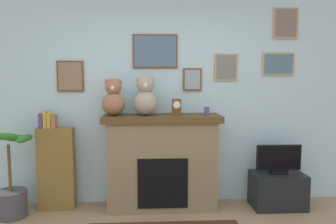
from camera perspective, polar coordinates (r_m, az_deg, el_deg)
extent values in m
cube|color=silver|center=(4.24, -0.50, 1.84)|extent=(5.20, 0.12, 2.60)
cube|color=brown|center=(4.16, -2.25, 10.49)|extent=(0.56, 0.02, 0.42)
cube|color=slate|center=(4.15, -2.24, 10.50)|extent=(0.52, 0.00, 0.38)
cube|color=brown|center=(4.18, 4.25, 5.65)|extent=(0.23, 0.02, 0.28)
cube|color=#85A2A3|center=(4.17, 4.27, 5.65)|extent=(0.19, 0.00, 0.24)
cube|color=tan|center=(4.47, 18.61, 7.92)|extent=(0.41, 0.02, 0.29)
cube|color=slate|center=(4.46, 18.67, 7.92)|extent=(0.37, 0.00, 0.25)
cube|color=tan|center=(4.54, 19.76, 14.32)|extent=(0.32, 0.02, 0.39)
cube|color=#746158|center=(4.53, 19.81, 14.34)|extent=(0.28, 0.00, 0.35)
cube|color=brown|center=(4.26, -16.60, 5.98)|extent=(0.33, 0.02, 0.38)
cube|color=#856952|center=(4.25, -16.64, 5.98)|extent=(0.29, 0.00, 0.34)
cube|color=tan|center=(4.26, 10.06, 7.67)|extent=(0.29, 0.02, 0.34)
cube|color=slate|center=(4.25, 10.10, 7.67)|extent=(0.25, 0.00, 0.30)
cube|color=#7F6E4D|center=(4.09, -1.05, -9.16)|extent=(1.30, 0.44, 1.08)
cube|color=#503A1D|center=(3.98, -1.06, -1.09)|extent=(1.42, 0.50, 0.08)
cube|color=black|center=(3.92, -0.91, -12.32)|extent=(0.59, 0.02, 0.59)
cube|color=brown|center=(4.27, -18.77, -9.31)|extent=(0.43, 0.16, 1.01)
cube|color=#563776|center=(4.20, -21.05, -1.39)|extent=(0.05, 0.13, 0.18)
cube|color=gold|center=(4.18, -20.42, -1.22)|extent=(0.04, 0.13, 0.20)
cube|color=gold|center=(4.17, -19.80, -1.39)|extent=(0.05, 0.13, 0.18)
cube|color=#996542|center=(4.16, -19.11, -1.55)|extent=(0.05, 0.13, 0.16)
cylinder|color=#3F3F44|center=(4.34, -25.56, -14.18)|extent=(0.35, 0.35, 0.31)
cylinder|color=brown|center=(4.21, -25.83, -8.73)|extent=(0.04, 0.04, 0.54)
ellipsoid|color=#2A7932|center=(4.06, -23.65, -4.23)|extent=(0.13, 0.37, 0.08)
ellipsoid|color=#226821|center=(4.30, -24.70, -4.18)|extent=(0.37, 0.16, 0.08)
ellipsoid|color=#296822|center=(4.02, -26.91, -3.77)|extent=(0.36, 0.12, 0.08)
cube|color=black|center=(4.40, 18.49, -12.75)|extent=(0.64, 0.40, 0.43)
cube|color=black|center=(4.33, 18.59, -9.78)|extent=(0.20, 0.14, 0.04)
cube|color=black|center=(4.29, 18.67, -7.49)|extent=(0.55, 0.03, 0.32)
cube|color=black|center=(4.27, 18.76, -7.54)|extent=(0.51, 0.00, 0.28)
cylinder|color=#4C517A|center=(4.00, 6.76, 0.19)|extent=(0.06, 0.06, 0.10)
cube|color=brown|center=(3.95, 1.47, 0.86)|extent=(0.11, 0.08, 0.19)
cylinder|color=white|center=(3.91, 1.52, 1.25)|extent=(0.09, 0.01, 0.09)
sphere|color=#946547|center=(3.96, -9.43, 1.37)|extent=(0.27, 0.27, 0.27)
sphere|color=#946547|center=(3.95, -9.48, 4.35)|extent=(0.20, 0.20, 0.20)
sphere|color=#946547|center=(3.95, -10.49, 5.19)|extent=(0.07, 0.07, 0.07)
sphere|color=#946547|center=(3.94, -8.49, 5.22)|extent=(0.07, 0.07, 0.07)
sphere|color=beige|center=(3.87, -9.60, 4.17)|extent=(0.06, 0.06, 0.06)
sphere|color=#9E9583|center=(3.93, -3.90, 1.58)|extent=(0.30, 0.30, 0.30)
sphere|color=#9E9583|center=(3.92, -3.92, 4.83)|extent=(0.21, 0.21, 0.21)
sphere|color=#9E9583|center=(3.92, -5.03, 5.76)|extent=(0.07, 0.07, 0.07)
sphere|color=#9E9583|center=(3.92, -2.83, 5.77)|extent=(0.07, 0.07, 0.07)
sphere|color=beige|center=(3.84, -3.94, 4.64)|extent=(0.06, 0.06, 0.06)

